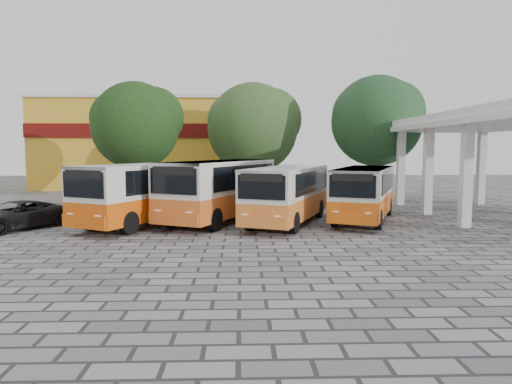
{
  "coord_description": "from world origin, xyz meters",
  "views": [
    {
      "loc": [
        -2.43,
        -18.71,
        3.58
      ],
      "look_at": [
        -1.74,
        3.56,
        1.5
      ],
      "focal_mm": 32.0,
      "sensor_mm": 36.0,
      "label": 1
    }
  ],
  "objects_px": {
    "bus_far_right": "(364,190)",
    "bus_far_left": "(148,189)",
    "bus_centre_right": "(288,191)",
    "parked_car": "(15,215)",
    "bus_centre_left": "(220,186)"
  },
  "relations": [
    {
      "from": "bus_far_left",
      "to": "bus_centre_left",
      "type": "height_order",
      "value": "bus_centre_left"
    },
    {
      "from": "bus_far_left",
      "to": "bus_centre_right",
      "type": "relative_size",
      "value": 1.06
    },
    {
      "from": "bus_far_left",
      "to": "bus_centre_left",
      "type": "bearing_deg",
      "value": 40.11
    },
    {
      "from": "bus_centre_right",
      "to": "parked_car",
      "type": "height_order",
      "value": "bus_centre_right"
    },
    {
      "from": "bus_far_left",
      "to": "bus_centre_right",
      "type": "bearing_deg",
      "value": 26.42
    },
    {
      "from": "parked_car",
      "to": "bus_centre_right",
      "type": "bearing_deg",
      "value": 37.21
    },
    {
      "from": "bus_far_left",
      "to": "parked_car",
      "type": "height_order",
      "value": "bus_far_left"
    },
    {
      "from": "bus_far_right",
      "to": "bus_far_left",
      "type": "bearing_deg",
      "value": -153.06
    },
    {
      "from": "bus_far_left",
      "to": "parked_car",
      "type": "xyz_separation_m",
      "value": [
        -5.67,
        -1.32,
        -1.04
      ]
    },
    {
      "from": "bus_far_left",
      "to": "bus_far_right",
      "type": "xyz_separation_m",
      "value": [
        10.68,
        0.73,
        -0.13
      ]
    },
    {
      "from": "parked_car",
      "to": "bus_far_right",
      "type": "bearing_deg",
      "value": 38.67
    },
    {
      "from": "bus_centre_left",
      "to": "bus_far_right",
      "type": "distance_m",
      "value": 7.25
    },
    {
      "from": "bus_far_left",
      "to": "bus_far_right",
      "type": "height_order",
      "value": "bus_far_left"
    },
    {
      "from": "bus_centre_left",
      "to": "bus_centre_right",
      "type": "xyz_separation_m",
      "value": [
        3.29,
        -0.88,
        -0.16
      ]
    },
    {
      "from": "bus_centre_left",
      "to": "bus_centre_right",
      "type": "height_order",
      "value": "bus_centre_left"
    }
  ]
}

